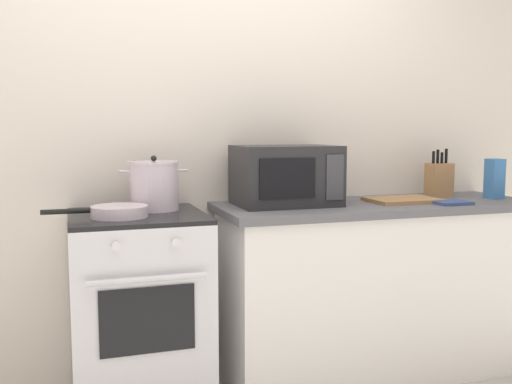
{
  "coord_description": "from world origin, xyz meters",
  "views": [
    {
      "loc": [
        -0.63,
        -2.0,
        1.3
      ],
      "look_at": [
        0.22,
        0.6,
        1.0
      ],
      "focal_mm": 40.02,
      "sensor_mm": 36.0,
      "label": 1
    }
  ],
  "objects": [
    {
      "name": "lower_cabinet_right",
      "position": [
        0.9,
        0.62,
        0.44
      ],
      "size": [
        1.64,
        0.56,
        0.88
      ],
      "primitive_type": "cube",
      "color": "white",
      "rests_on": "ground_plane"
    },
    {
      "name": "countertop_right",
      "position": [
        0.9,
        0.62,
        0.9
      ],
      "size": [
        1.7,
        0.6,
        0.04
      ],
      "primitive_type": "cube",
      "color": "#59595E",
      "rests_on": "lower_cabinet_right"
    },
    {
      "name": "oven_mitt",
      "position": [
        1.22,
        0.44,
        0.93
      ],
      "size": [
        0.18,
        0.14,
        0.02
      ],
      "primitive_type": "cube",
      "color": "#33477A",
      "rests_on": "countertop_right"
    },
    {
      "name": "knife_block",
      "position": [
        1.36,
        0.74,
        1.02
      ],
      "size": [
        0.13,
        0.1,
        0.27
      ],
      "color": "#997047",
      "rests_on": "countertop_right"
    },
    {
      "name": "stove",
      "position": [
        -0.35,
        0.6,
        0.46
      ],
      "size": [
        0.6,
        0.64,
        0.92
      ],
      "color": "silver",
      "rests_on": "ground_plane"
    },
    {
      "name": "stock_pot",
      "position": [
        -0.26,
        0.7,
        1.04
      ],
      "size": [
        0.32,
        0.23,
        0.26
      ],
      "color": "silver",
      "rests_on": "stove"
    },
    {
      "name": "pasta_box",
      "position": [
        1.59,
        0.57,
        1.03
      ],
      "size": [
        0.08,
        0.08,
        0.22
      ],
      "primitive_type": "cube",
      "color": "teal",
      "rests_on": "countertop_right"
    },
    {
      "name": "frying_pan",
      "position": [
        -0.44,
        0.53,
        0.95
      ],
      "size": [
        0.45,
        0.25,
        0.05
      ],
      "color": "silver",
      "rests_on": "stove"
    },
    {
      "name": "microwave",
      "position": [
        0.4,
        0.68,
        1.07
      ],
      "size": [
        0.5,
        0.37,
        0.3
      ],
      "color": "#232326",
      "rests_on": "countertop_right"
    },
    {
      "name": "back_wall",
      "position": [
        0.3,
        0.97,
        1.25
      ],
      "size": [
        4.4,
        0.1,
        2.5
      ],
      "primitive_type": "cube",
      "color": "silver",
      "rests_on": "ground_plane"
    },
    {
      "name": "cutting_board",
      "position": [
        1.03,
        0.6,
        0.93
      ],
      "size": [
        0.36,
        0.26,
        0.02
      ],
      "primitive_type": "cube",
      "color": "#997047",
      "rests_on": "countertop_right"
    }
  ]
}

